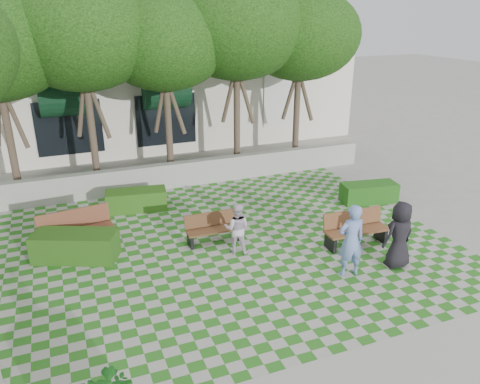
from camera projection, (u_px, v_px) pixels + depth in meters
name	position (u px, v px, depth m)	size (l,w,h in m)	color
ground	(244.00, 266.00, 11.95)	(90.00, 90.00, 0.00)	gray
lawn	(230.00, 248.00, 12.81)	(12.00, 12.00, 0.00)	#2B721E
retaining_wall	(180.00, 174.00, 17.14)	(15.00, 0.36, 0.90)	#9E9B93
bench_east	(355.00, 229.00, 12.88)	(1.83, 0.67, 0.95)	brown
bench_mid	(214.00, 228.00, 13.05)	(1.58, 0.54, 0.83)	#4F301B
bench_west	(76.00, 230.00, 12.74)	(2.01, 0.90, 1.02)	brown
hedge_east	(369.00, 193.00, 15.78)	(1.85, 0.74, 0.65)	#1B4E14
hedge_midleft	(136.00, 200.00, 15.13)	(1.91, 0.76, 0.67)	#265115
hedge_west	(76.00, 246.00, 12.14)	(2.12, 0.85, 0.74)	#204813
person_blue	(351.00, 241.00, 11.22)	(0.68, 0.45, 1.86)	#6B87C3
person_dark	(399.00, 235.00, 11.63)	(0.85, 0.55, 1.74)	black
person_white	(237.00, 228.00, 12.37)	(0.68, 0.53, 1.40)	silver
tree_row	(117.00, 41.00, 14.54)	(17.70, 13.40, 7.41)	#47382B
building	(155.00, 85.00, 23.50)	(18.00, 8.92, 5.15)	silver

